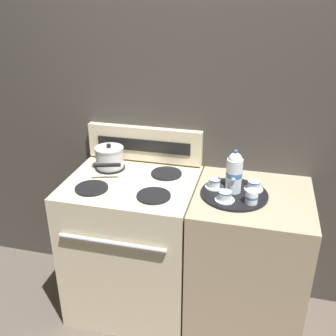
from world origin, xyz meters
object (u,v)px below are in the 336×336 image
object	(u,v)px
teacup_front	(215,183)
creamer_jug	(252,197)
serving_tray	(234,194)
teacup_left	(254,185)
teacup_right	(225,196)
saucepan	(109,157)
stove	(133,245)
teapot	(234,173)

from	to	relation	value
teacup_front	creamer_jug	bearing A→B (deg)	-31.14
serving_tray	teacup_left	distance (m)	0.12
serving_tray	teacup_right	bearing A→B (deg)	-113.88
saucepan	teacup_left	size ratio (longest dim) A/B	2.66
saucepan	teacup_front	world-z (taller)	saucepan
teacup_left	teacup_right	xyz separation A→B (m)	(-0.14, -0.15, 0.00)
stove	teacup_right	distance (m)	0.73
teacup_left	creamer_jug	size ratio (longest dim) A/B	1.41
stove	teacup_front	xyz separation A→B (m)	(0.47, 0.02, 0.48)
stove	creamer_jug	bearing A→B (deg)	-8.71
stove	teapot	xyz separation A→B (m)	(0.57, -0.01, 0.56)
stove	creamer_jug	size ratio (longest dim) A/B	12.51
teapot	teacup_left	bearing A→B (deg)	24.43
teapot	teacup_front	xyz separation A→B (m)	(-0.10, 0.02, -0.09)
teacup_left	teacup_front	size ratio (longest dim) A/B	1.00
stove	teacup_front	bearing A→B (deg)	2.21
stove	creamer_jug	world-z (taller)	creamer_jug
saucepan	teacup_left	distance (m)	0.86
saucepan	teapot	size ratio (longest dim) A/B	1.13
teacup_front	teapot	bearing A→B (deg)	-13.60
stove	saucepan	distance (m)	0.56
serving_tray	teapot	world-z (taller)	teapot
saucepan	teacup_left	world-z (taller)	saucepan
teacup_front	creamer_jug	world-z (taller)	creamer_jug
teacup_front	saucepan	bearing A→B (deg)	169.86
creamer_jug	stove	bearing A→B (deg)	171.29
teacup_right	teapot	bearing A→B (deg)	73.61
teacup_left	teacup_front	xyz separation A→B (m)	(-0.21, -0.02, 0.00)
stove	serving_tray	size ratio (longest dim) A/B	2.53
teacup_right	serving_tray	bearing A→B (deg)	66.12
teapot	teacup_right	xyz separation A→B (m)	(-0.03, -0.10, -0.09)
teacup_front	serving_tray	bearing A→B (deg)	-18.45
teacup_right	creamer_jug	size ratio (longest dim) A/B	1.41
saucepan	teapot	world-z (taller)	teapot
stove	teacup_right	xyz separation A→B (m)	(0.54, -0.11, 0.48)
teapot	teacup_front	size ratio (longest dim) A/B	2.35
teapot	serving_tray	bearing A→B (deg)	-51.53
stove	saucepan	xyz separation A→B (m)	(-0.17, 0.13, 0.51)
serving_tray	creamer_jug	world-z (taller)	creamer_jug
teacup_right	stove	bearing A→B (deg)	168.55
teacup_left	creamer_jug	distance (m)	0.15
saucepan	teacup_front	xyz separation A→B (m)	(0.65, -0.12, -0.04)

